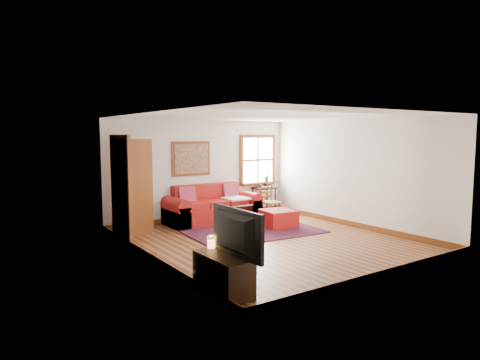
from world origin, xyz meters
TOP-DOWN VIEW (x-y plane):
  - ground at (0.00, 0.00)m, footprint 5.50×5.50m
  - room_envelope at (0.00, 0.02)m, footprint 5.04×5.54m
  - window at (1.78, 2.70)m, footprint 1.18×0.20m
  - doorway at (-2.21, 1.78)m, footprint 0.89×1.08m
  - framed_artwork at (-0.30, 2.71)m, footprint 1.05×0.07m
  - persian_rug at (0.25, 1.06)m, footprint 3.04×2.51m
  - red_leather_sofa at (0.04, 2.30)m, footprint 2.33×0.96m
  - red_ottoman at (1.01, 0.90)m, footprint 0.78×0.78m
  - side_table at (1.83, 2.53)m, footprint 0.59×0.44m
  - ladder_back_chair at (1.41, 1.78)m, footprint 0.43×0.41m
  - media_cabinet at (-2.27, -1.93)m, footprint 0.43×0.95m
  - television at (-2.25, -2.07)m, footprint 0.15×1.12m
  - candle_hurricane at (-2.22, -1.54)m, footprint 0.12×0.12m

SIDE VIEW (x-z plane):
  - ground at x=0.00m, z-range 0.00..0.00m
  - persian_rug at x=0.25m, z-range 0.00..0.02m
  - red_ottoman at x=1.01m, z-range 0.00..0.40m
  - media_cabinet at x=-2.27m, z-range 0.00..0.52m
  - red_leather_sofa at x=0.04m, z-range -0.15..0.76m
  - ladder_back_chair at x=1.41m, z-range 0.03..0.91m
  - side_table at x=1.83m, z-range 0.23..0.94m
  - candle_hurricane at x=-2.22m, z-range 0.52..0.70m
  - television at x=-2.25m, z-range 0.52..1.17m
  - doorway at x=-2.21m, z-range 0.00..2.14m
  - window at x=1.78m, z-range 0.62..2.00m
  - framed_artwork at x=-0.30m, z-range 1.13..1.98m
  - room_envelope at x=0.00m, z-range 0.39..2.91m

